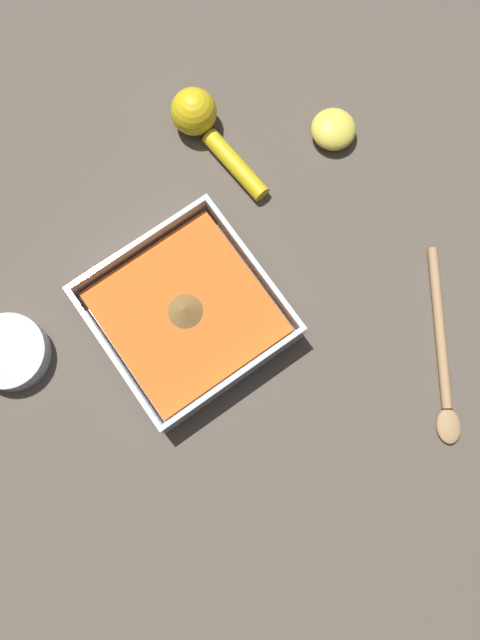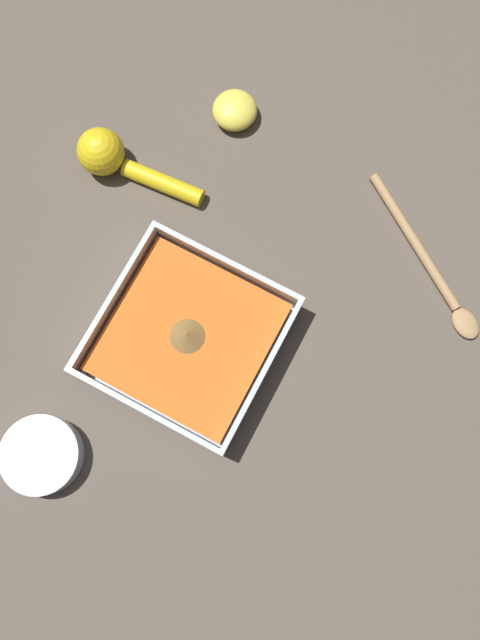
{
  "view_description": "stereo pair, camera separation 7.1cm",
  "coord_description": "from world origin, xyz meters",
  "px_view_note": "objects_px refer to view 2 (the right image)",
  "views": [
    {
      "loc": [
        0.03,
        0.16,
        0.72
      ],
      "look_at": [
        -0.06,
        0.03,
        0.02
      ],
      "focal_mm": 35.0,
      "sensor_mm": 36.0,
      "label": 1
    },
    {
      "loc": [
        0.08,
        0.11,
        0.72
      ],
      "look_at": [
        -0.06,
        0.03,
        0.02
      ],
      "focal_mm": 35.0,
      "sensor_mm": 36.0,
      "label": 2
    }
  ],
  "objects_px": {
    "square_dish": "(189,339)",
    "spice_bowl": "(42,455)",
    "lemon_half": "(235,110)",
    "wooden_spoon": "(429,264)",
    "lemon_squeezer": "(114,158)"
  },
  "relations": [
    {
      "from": "lemon_half",
      "to": "wooden_spoon",
      "type": "bearing_deg",
      "value": 77.52
    },
    {
      "from": "lemon_half",
      "to": "wooden_spoon",
      "type": "distance_m",
      "value": 0.31
    },
    {
      "from": "spice_bowl",
      "to": "wooden_spoon",
      "type": "height_order",
      "value": "spice_bowl"
    },
    {
      "from": "square_dish",
      "to": "lemon_half",
      "type": "xyz_separation_m",
      "value": [
        -0.28,
        -0.09,
        -0.0
      ]
    },
    {
      "from": "wooden_spoon",
      "to": "spice_bowl",
      "type": "bearing_deg",
      "value": -91.42
    },
    {
      "from": "lemon_half",
      "to": "wooden_spoon",
      "type": "relative_size",
      "value": 0.28
    },
    {
      "from": "lemon_squeezer",
      "to": "lemon_half",
      "type": "distance_m",
      "value": 0.16
    },
    {
      "from": "square_dish",
      "to": "spice_bowl",
      "type": "xyz_separation_m",
      "value": [
        0.19,
        -0.08,
        -0.0
      ]
    },
    {
      "from": "spice_bowl",
      "to": "wooden_spoon",
      "type": "bearing_deg",
      "value": 144.6
    },
    {
      "from": "lemon_half",
      "to": "lemon_squeezer",
      "type": "bearing_deg",
      "value": -36.54
    },
    {
      "from": "lemon_half",
      "to": "wooden_spoon",
      "type": "xyz_separation_m",
      "value": [
        0.07,
        0.3,
        -0.01
      ]
    },
    {
      "from": "square_dish",
      "to": "spice_bowl",
      "type": "distance_m",
      "value": 0.21
    },
    {
      "from": "square_dish",
      "to": "wooden_spoon",
      "type": "distance_m",
      "value": 0.3
    },
    {
      "from": "square_dish",
      "to": "spice_bowl",
      "type": "relative_size",
      "value": 2.23
    },
    {
      "from": "lemon_squeezer",
      "to": "lemon_half",
      "type": "relative_size",
      "value": 2.88
    }
  ]
}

